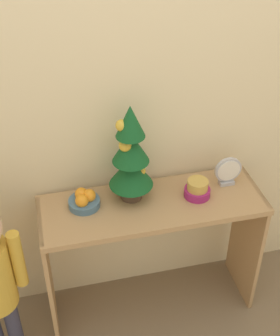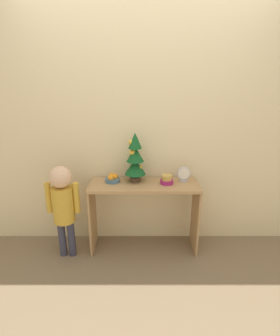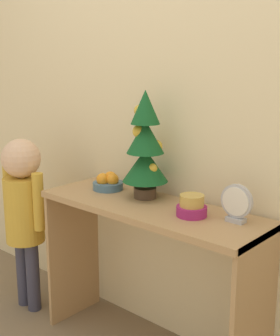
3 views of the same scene
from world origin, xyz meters
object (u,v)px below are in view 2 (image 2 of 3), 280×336
Objects in this scene: fruit_bowl at (111,178)px; desk_clock at (183,174)px; singing_bowl at (166,180)px; mini_tree at (134,158)px; child_figure at (62,201)px.

desk_clock is (0.72, 0.00, 0.04)m from fruit_bowl.
fruit_bowl is at bearing 174.52° from singing_bowl.
mini_tree reaches higher than child_figure.
fruit_bowl is 1.18× the size of singing_bowl.
fruit_bowl is 0.53m from child_figure.
mini_tree reaches higher than fruit_bowl.
child_figure is (-0.70, -0.20, -0.37)m from mini_tree.
mini_tree is 0.31m from fruit_bowl.
desk_clock is at bearing 17.28° from singing_bowl.
singing_bowl is at bearing 7.50° from child_figure.
child_figure is at bearing -158.32° from fruit_bowl.
mini_tree is 0.52× the size of child_figure.
child_figure is (-1.19, -0.19, -0.21)m from desk_clock.
singing_bowl is at bearing -12.15° from mini_tree.
mini_tree is 3.92× the size of singing_bowl.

